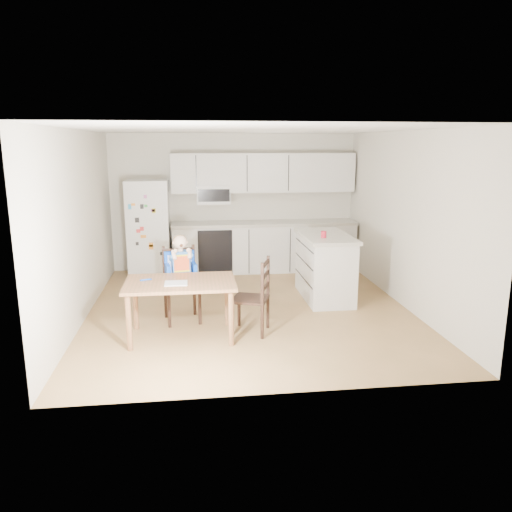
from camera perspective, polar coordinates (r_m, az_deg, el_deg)
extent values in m
cube|color=olive|center=(7.19, -0.78, -6.12)|extent=(4.50, 5.00, 0.01)
cube|color=beige|center=(9.36, -2.52, 6.16)|extent=(4.50, 0.02, 2.50)
cube|color=beige|center=(7.01, -19.45, 3.24)|extent=(0.02, 5.00, 2.50)
cube|color=beige|center=(7.48, 16.63, 3.98)|extent=(0.02, 5.00, 2.50)
cube|color=white|center=(6.81, -0.85, 14.26)|extent=(4.50, 5.00, 0.01)
cube|color=silver|center=(9.07, -12.14, 3.13)|extent=(0.72, 0.70, 1.70)
cube|color=silver|center=(9.25, 0.95, 0.95)|extent=(3.34, 0.60, 0.86)
cube|color=beige|center=(9.16, 0.97, 3.75)|extent=(3.37, 0.62, 0.05)
cube|color=black|center=(8.87, -4.66, 0.39)|extent=(0.60, 0.02, 0.80)
cube|color=silver|center=(9.20, 0.87, 9.50)|extent=(3.34, 0.34, 0.70)
cube|color=silver|center=(9.12, -4.89, 7.03)|extent=(0.60, 0.38, 0.33)
cube|color=silver|center=(7.65, 7.84, -1.38)|extent=(0.64, 1.28, 0.94)
cube|color=beige|center=(7.55, 7.96, 2.26)|extent=(0.70, 1.34, 0.05)
cylinder|color=red|center=(7.27, 7.74, 2.47)|extent=(0.08, 0.08, 0.10)
cube|color=brown|center=(6.06, -8.65, -3.05)|extent=(1.31, 0.85, 0.04)
cylinder|color=brown|center=(5.88, -14.34, -7.41)|extent=(0.07, 0.07, 0.67)
cylinder|color=brown|center=(6.53, -13.61, -5.32)|extent=(0.07, 0.07, 0.67)
cylinder|color=brown|center=(5.84, -2.86, -7.14)|extent=(0.07, 0.07, 0.67)
cylinder|color=brown|center=(6.50, -3.32, -5.07)|extent=(0.07, 0.07, 0.67)
cube|color=silver|center=(5.96, -9.13, -3.09)|extent=(0.27, 0.23, 0.01)
cylinder|color=#0F44BB|center=(6.17, -12.57, -2.67)|extent=(0.12, 0.06, 0.02)
cube|color=black|center=(6.67, -8.48, -3.65)|extent=(0.50, 0.50, 0.03)
cube|color=black|center=(6.53, -9.88, -6.23)|extent=(0.04, 0.04, 0.44)
cube|color=black|center=(6.90, -10.29, -5.19)|extent=(0.04, 0.04, 0.44)
cube|color=black|center=(6.58, -6.44, -5.95)|extent=(0.04, 0.04, 0.44)
cube|color=black|center=(6.95, -7.04, -4.94)|extent=(0.04, 0.04, 0.44)
cube|color=black|center=(6.79, -8.80, -0.96)|extent=(0.44, 0.11, 0.52)
cube|color=#0F44BB|center=(6.65, -8.50, -3.09)|extent=(0.45, 0.42, 0.10)
cube|color=#0F44BB|center=(6.73, -8.74, -0.89)|extent=(0.40, 0.13, 0.35)
cube|color=#577FE2|center=(6.61, -8.49, -2.64)|extent=(0.35, 0.31, 0.02)
cube|color=#256095|center=(6.59, -8.59, -0.59)|extent=(0.25, 0.18, 0.27)
cube|color=red|center=(6.52, -8.50, -0.81)|extent=(0.20, 0.05, 0.21)
sphere|color=beige|center=(6.52, -8.65, 1.58)|extent=(0.20, 0.20, 0.18)
ellipsoid|color=olive|center=(6.52, -8.66, 1.74)|extent=(0.20, 0.19, 0.15)
cube|color=black|center=(6.21, -0.67, -4.92)|extent=(0.53, 0.53, 0.03)
cube|color=black|center=(6.50, -1.95, -6.21)|extent=(0.04, 0.04, 0.42)
cube|color=black|center=(6.42, 1.36, -6.44)|extent=(0.04, 0.04, 0.42)
cube|color=black|center=(6.15, -2.80, -7.33)|extent=(0.04, 0.04, 0.42)
cube|color=black|center=(6.07, 0.71, -7.59)|extent=(0.04, 0.04, 0.42)
cube|color=black|center=(6.10, 1.06, -2.66)|extent=(0.17, 0.41, 0.50)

